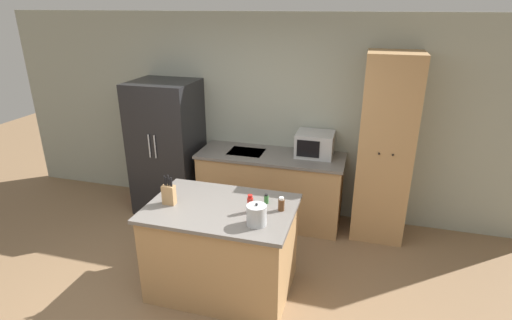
% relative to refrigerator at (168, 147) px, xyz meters
% --- Properties ---
extents(ground_plane, '(14.00, 14.00, 0.00)m').
position_rel_refrigerator_xyz_m(ground_plane, '(1.14, -1.93, -0.88)').
color(ground_plane, '#846647').
extents(wall_back, '(7.20, 0.06, 2.60)m').
position_rel_refrigerator_xyz_m(wall_back, '(1.14, 0.40, 0.42)').
color(wall_back, '#9EA393').
rests_on(wall_back, ground_plane).
extents(refrigerator, '(0.83, 0.76, 1.77)m').
position_rel_refrigerator_xyz_m(refrigerator, '(0.00, 0.00, 0.00)').
color(refrigerator, black).
rests_on(refrigerator, ground_plane).
extents(back_counter, '(1.85, 0.69, 0.92)m').
position_rel_refrigerator_xyz_m(back_counter, '(1.42, 0.04, -0.42)').
color(back_counter, tan).
rests_on(back_counter, ground_plane).
extents(pantry_cabinet, '(0.60, 0.60, 2.21)m').
position_rel_refrigerator_xyz_m(pantry_cabinet, '(2.78, 0.08, 0.22)').
color(pantry_cabinet, tan).
rests_on(pantry_cabinet, ground_plane).
extents(kitchen_island, '(1.38, 0.94, 0.91)m').
position_rel_refrigerator_xyz_m(kitchen_island, '(1.30, -1.44, -0.43)').
color(kitchen_island, tan).
rests_on(kitchen_island, ground_plane).
extents(microwave, '(0.45, 0.40, 0.30)m').
position_rel_refrigerator_xyz_m(microwave, '(1.95, 0.15, 0.18)').
color(microwave, '#B2B5B7').
rests_on(microwave, back_counter).
extents(knife_block, '(0.12, 0.07, 0.29)m').
position_rel_refrigerator_xyz_m(knife_block, '(0.82, -1.52, 0.13)').
color(knife_block, tan).
rests_on(knife_block, kitchen_island).
extents(spice_bottle_tall_dark, '(0.06, 0.06, 0.17)m').
position_rel_refrigerator_xyz_m(spice_bottle_tall_dark, '(1.60, -1.46, 0.11)').
color(spice_bottle_tall_dark, '#B2281E').
rests_on(spice_bottle_tall_dark, kitchen_island).
extents(spice_bottle_short_red, '(0.04, 0.04, 0.09)m').
position_rel_refrigerator_xyz_m(spice_bottle_short_red, '(1.69, -1.25, 0.07)').
color(spice_bottle_short_red, '#337033').
rests_on(spice_bottle_short_red, kitchen_island).
extents(spice_bottle_amber_oil, '(0.06, 0.06, 0.13)m').
position_rel_refrigerator_xyz_m(spice_bottle_amber_oil, '(1.86, -1.35, 0.09)').
color(spice_bottle_amber_oil, '#563319').
rests_on(spice_bottle_amber_oil, kitchen_island).
extents(kettle, '(0.17, 0.17, 0.20)m').
position_rel_refrigerator_xyz_m(kettle, '(1.71, -1.65, 0.12)').
color(kettle, '#B2B5B7').
rests_on(kettle, kitchen_island).
extents(fire_extinguisher, '(0.13, 0.13, 0.39)m').
position_rel_refrigerator_xyz_m(fire_extinguisher, '(-0.59, 0.06, -0.71)').
color(fire_extinguisher, red).
rests_on(fire_extinguisher, ground_plane).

